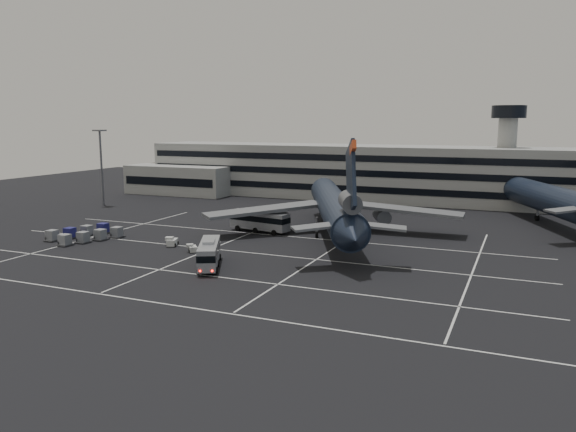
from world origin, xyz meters
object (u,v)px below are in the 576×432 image
(bus_near, at_px, (209,252))
(trijet_main, at_px, (334,207))
(uld_cluster, at_px, (85,234))
(bus_far, at_px, (260,220))
(tug_a, at_px, (172,242))

(bus_near, bearing_deg, trijet_main, 44.76)
(trijet_main, bearing_deg, uld_cluster, -176.95)
(bus_far, relative_size, uld_cluster, 0.91)
(trijet_main, xyz_separation_m, uld_cluster, (-38.88, -19.78, -4.32))
(bus_far, bearing_deg, trijet_main, -71.99)
(trijet_main, relative_size, tug_a, 19.78)
(bus_near, distance_m, bus_far, 25.91)
(tug_a, relative_size, uld_cluster, 0.21)
(bus_far, bearing_deg, bus_near, -159.90)
(bus_far, xyz_separation_m, uld_cluster, (-25.04, -17.82, -1.37))
(bus_near, height_order, uld_cluster, bus_near)
(trijet_main, height_order, tug_a, trijet_main)
(trijet_main, distance_m, bus_far, 14.29)
(trijet_main, distance_m, bus_near, 29.16)
(bus_far, xyz_separation_m, tug_a, (-8.08, -16.23, -1.60))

